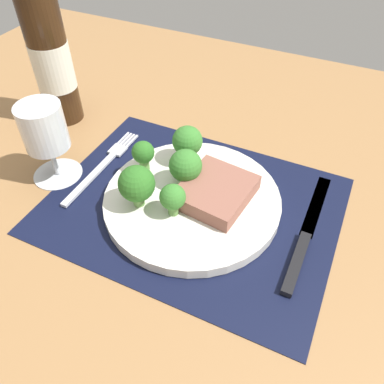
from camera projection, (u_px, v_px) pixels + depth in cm
name	position (u px, v px, depth cm)	size (l,w,h in cm)	color
ground_plane	(192.00, 213.00, 58.01)	(140.00, 110.00, 3.00)	#996D42
placemat	(192.00, 205.00, 56.85)	(40.97, 31.33, 0.30)	black
plate	(192.00, 200.00, 56.19)	(25.34, 25.34, 1.60)	silver
steak	(216.00, 191.00, 54.73)	(9.15, 10.18, 2.33)	#8C5647
broccoli_near_fork	(137.00, 184.00, 51.97)	(5.04, 5.04, 6.38)	#6B994C
broccoli_front_edge	(185.00, 166.00, 55.25)	(4.76, 4.76, 5.81)	#5B8942
broccoli_center	(143.00, 153.00, 57.73)	(3.40, 3.40, 4.99)	#5B8942
broccoli_near_steak	(173.00, 198.00, 51.32)	(3.55, 3.55, 4.86)	#5B8942
broccoli_back_left	(187.00, 142.00, 58.73)	(4.62, 4.62, 6.14)	#6B994C
fork	(103.00, 165.00, 62.54)	(2.40, 19.20, 0.50)	silver
knife	(305.00, 238.00, 51.89)	(1.80, 23.00, 0.80)	black
wine_bottle	(51.00, 58.00, 65.16)	(6.62, 6.62, 31.11)	#331E0F
wine_glass	(45.00, 132.00, 56.08)	(7.56, 7.56, 12.52)	silver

